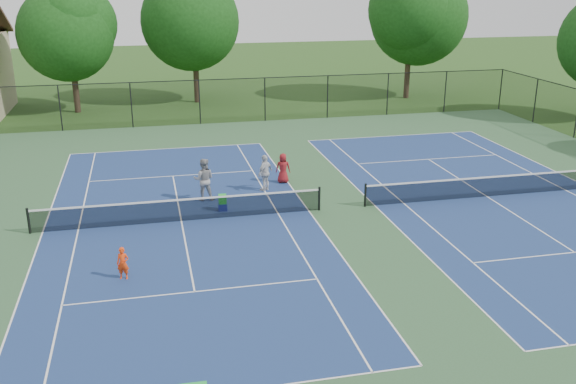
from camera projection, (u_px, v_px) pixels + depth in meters
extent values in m
plane|color=#234716|center=(342.00, 208.00, 28.16)|extent=(140.00, 140.00, 0.00)
cube|color=#325833|center=(342.00, 208.00, 28.16)|extent=(36.00, 36.00, 0.01)
cube|color=navy|center=(181.00, 221.00, 26.69)|extent=(10.97, 23.77, 0.00)
cube|color=white|center=(168.00, 149.00, 37.66)|extent=(10.97, 0.06, 0.00)
cube|color=white|center=(43.00, 232.00, 25.55)|extent=(0.06, 23.77, 0.00)
cube|color=white|center=(309.00, 211.00, 27.84)|extent=(0.06, 23.77, 0.00)
cube|color=white|center=(78.00, 229.00, 25.83)|extent=(0.06, 23.77, 0.00)
cube|color=white|center=(278.00, 213.00, 27.55)|extent=(0.06, 23.77, 0.00)
cube|color=white|center=(173.00, 176.00, 32.60)|extent=(8.23, 0.06, 0.00)
cube|color=white|center=(195.00, 292.00, 20.79)|extent=(8.23, 0.06, 0.00)
cube|color=white|center=(181.00, 221.00, 26.69)|extent=(0.06, 12.80, 0.00)
cylinder|color=black|center=(29.00, 221.00, 25.28)|extent=(0.10, 0.10, 1.07)
cylinder|color=black|center=(319.00, 199.00, 27.77)|extent=(0.10, 0.10, 1.07)
cube|color=black|center=(181.00, 211.00, 26.54)|extent=(11.90, 0.01, 0.90)
cube|color=white|center=(180.00, 200.00, 26.39)|extent=(11.90, 0.04, 0.07)
cube|color=navy|center=(487.00, 197.00, 29.62)|extent=(10.97, 23.77, 0.00)
cube|color=white|center=(392.00, 136.00, 40.58)|extent=(10.97, 0.06, 0.00)
cube|color=white|center=(375.00, 205.00, 28.47)|extent=(0.06, 23.77, 0.00)
cube|color=white|center=(404.00, 203.00, 28.76)|extent=(0.06, 23.77, 0.00)
cube|color=white|center=(566.00, 190.00, 30.48)|extent=(0.06, 23.77, 0.00)
cube|color=white|center=(428.00, 159.00, 35.52)|extent=(8.23, 0.06, 0.00)
cube|color=white|center=(575.00, 252.00, 23.71)|extent=(8.23, 0.06, 0.00)
cube|color=white|center=(487.00, 196.00, 29.62)|extent=(0.06, 12.80, 0.00)
cylinder|color=black|center=(365.00, 195.00, 28.20)|extent=(0.10, 0.10, 1.07)
cube|color=black|center=(488.00, 187.00, 29.47)|extent=(11.90, 0.01, 0.90)
cube|color=white|center=(489.00, 177.00, 29.31)|extent=(11.90, 0.04, 0.07)
cylinder|color=black|center=(60.00, 108.00, 41.46)|extent=(0.08, 0.08, 3.00)
cylinder|color=black|center=(131.00, 105.00, 42.40)|extent=(0.08, 0.08, 3.00)
cylinder|color=black|center=(200.00, 102.00, 43.34)|extent=(0.08, 0.08, 3.00)
cylinder|color=black|center=(265.00, 100.00, 44.28)|extent=(0.08, 0.08, 3.00)
cylinder|color=black|center=(328.00, 97.00, 45.22)|extent=(0.08, 0.08, 3.00)
cylinder|color=black|center=(388.00, 94.00, 46.16)|extent=(0.08, 0.08, 3.00)
cylinder|color=black|center=(445.00, 92.00, 47.10)|extent=(0.08, 0.08, 3.00)
cylinder|color=black|center=(501.00, 90.00, 48.04)|extent=(0.08, 0.08, 3.00)
cylinder|color=black|center=(535.00, 101.00, 43.89)|extent=(0.08, 0.08, 3.00)
cube|color=black|center=(265.00, 100.00, 44.28)|extent=(36.00, 0.01, 3.00)
cube|color=black|center=(265.00, 78.00, 43.79)|extent=(36.00, 0.05, 0.05)
cylinder|color=#2D2116|center=(75.00, 87.00, 46.97)|extent=(0.44, 0.44, 3.78)
sphere|color=#133C10|center=(70.00, 34.00, 45.75)|extent=(6.80, 6.80, 6.80)
sphere|color=#133C10|center=(69.00, 25.00, 45.53)|extent=(5.58, 5.58, 5.58)
sphere|color=#133C10|center=(68.00, 15.00, 45.32)|extent=(4.35, 4.35, 4.35)
cylinder|color=#2D2116|center=(196.00, 76.00, 50.64)|extent=(0.44, 0.44, 4.14)
sphere|color=#133C10|center=(194.00, 22.00, 49.28)|extent=(7.60, 7.60, 7.60)
sphere|color=#133C10|center=(193.00, 13.00, 49.08)|extent=(6.23, 6.23, 6.23)
sphere|color=#133C10|center=(193.00, 5.00, 48.88)|extent=(4.86, 4.86, 4.86)
cylinder|color=#2D2116|center=(407.00, 71.00, 52.31)|extent=(0.44, 0.44, 4.32)
sphere|color=#133C10|center=(411.00, 17.00, 50.92)|extent=(7.80, 7.80, 7.80)
sphere|color=#133C10|center=(411.00, 9.00, 50.72)|extent=(6.40, 6.40, 6.40)
sphere|color=#133C10|center=(412.00, 1.00, 50.52)|extent=(4.99, 4.99, 4.99)
imported|color=#FC3F10|center=(123.00, 263.00, 21.52)|extent=(0.47, 0.37, 1.14)
imported|color=gray|center=(204.00, 179.00, 28.91)|extent=(1.06, 0.89, 1.95)
imported|color=silver|center=(265.00, 173.00, 30.22)|extent=(1.03, 1.02, 1.75)
imported|color=maroon|center=(283.00, 168.00, 31.39)|extent=(0.80, 0.60, 1.48)
cube|color=navy|center=(223.00, 207.00, 27.86)|extent=(0.41, 0.35, 0.33)
cube|color=green|center=(222.00, 199.00, 27.74)|extent=(0.36, 0.30, 0.40)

